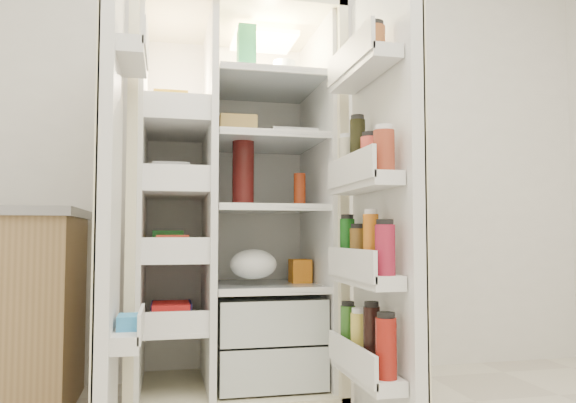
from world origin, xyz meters
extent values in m
cube|color=silver|center=(0.00, 2.00, 1.35)|extent=(4.00, 0.02, 2.70)
cube|color=beige|center=(-0.20, 1.93, 0.90)|extent=(0.92, 0.04, 1.80)
cube|color=beige|center=(-0.64, 1.60, 0.90)|extent=(0.04, 0.70, 1.80)
cube|color=beige|center=(0.24, 1.60, 0.90)|extent=(0.04, 0.70, 1.80)
cube|color=beige|center=(-0.20, 1.60, 1.78)|extent=(0.92, 0.70, 0.04)
cube|color=beige|center=(-0.20, 1.60, 0.04)|extent=(0.92, 0.70, 0.08)
cube|color=silver|center=(-0.20, 1.90, 0.92)|extent=(0.84, 0.02, 1.68)
cube|color=silver|center=(-0.61, 1.60, 0.92)|extent=(0.02, 0.62, 1.68)
cube|color=silver|center=(0.21, 1.60, 0.92)|extent=(0.02, 0.62, 1.68)
cube|color=silver|center=(-0.31, 1.60, 0.92)|extent=(0.03, 0.62, 1.68)
cube|color=#B5BEBA|center=(-0.04, 1.58, 0.18)|extent=(0.47, 0.52, 0.19)
cube|color=#B5BEBA|center=(-0.04, 1.58, 0.39)|extent=(0.47, 0.52, 0.19)
cube|color=#FFD18C|center=(-0.04, 1.65, 1.72)|extent=(0.30, 0.30, 0.02)
cube|color=white|center=(-0.46, 1.60, 0.35)|extent=(0.28, 0.58, 0.02)
cube|color=white|center=(-0.46, 1.60, 0.65)|extent=(0.28, 0.58, 0.02)
cube|color=white|center=(-0.46, 1.60, 0.95)|extent=(0.28, 0.58, 0.02)
cube|color=white|center=(-0.46, 1.60, 1.25)|extent=(0.28, 0.58, 0.02)
cube|color=silver|center=(-0.04, 1.60, 0.52)|extent=(0.49, 0.58, 0.01)
cube|color=silver|center=(-0.04, 1.60, 0.88)|extent=(0.49, 0.58, 0.01)
cube|color=silver|center=(-0.04, 1.60, 1.20)|extent=(0.49, 0.58, 0.02)
cube|color=silver|center=(-0.04, 1.60, 1.48)|extent=(0.49, 0.58, 0.02)
cube|color=red|center=(-0.46, 1.60, 0.41)|extent=(0.16, 0.20, 0.10)
cube|color=#258937|center=(-0.46, 1.60, 0.72)|extent=(0.14, 0.18, 0.12)
cube|color=silver|center=(-0.46, 1.60, 0.99)|extent=(0.20, 0.22, 0.07)
cube|color=gold|center=(-0.46, 1.60, 1.33)|extent=(0.15, 0.16, 0.14)
cube|color=navy|center=(-0.46, 1.60, 0.40)|extent=(0.18, 0.20, 0.09)
cube|color=#EE452A|center=(-0.46, 1.60, 0.71)|extent=(0.14, 0.18, 0.10)
cube|color=silver|center=(-0.46, 1.60, 1.02)|extent=(0.16, 0.16, 0.12)
sphere|color=orange|center=(-0.17, 1.50, 0.12)|extent=(0.07, 0.07, 0.07)
sphere|color=orange|center=(-0.08, 1.54, 0.12)|extent=(0.07, 0.07, 0.07)
sphere|color=orange|center=(0.02, 1.50, 0.12)|extent=(0.07, 0.07, 0.07)
sphere|color=orange|center=(-0.12, 1.64, 0.12)|extent=(0.07, 0.07, 0.07)
sphere|color=orange|center=(-0.02, 1.62, 0.12)|extent=(0.07, 0.07, 0.07)
sphere|color=orange|center=(0.08, 1.58, 0.12)|extent=(0.07, 0.07, 0.07)
sphere|color=orange|center=(-0.20, 1.58, 0.12)|extent=(0.07, 0.07, 0.07)
sphere|color=orange|center=(0.04, 1.64, 0.12)|extent=(0.07, 0.07, 0.07)
ellipsoid|color=#3C7D29|center=(-0.04, 1.60, 0.40)|extent=(0.26, 0.24, 0.11)
cylinder|color=#420F0E|center=(-0.16, 1.53, 1.04)|extent=(0.10, 0.10, 0.31)
cylinder|color=maroon|center=(0.10, 1.50, 0.97)|extent=(0.06, 0.06, 0.16)
cube|color=#21794A|center=(-0.15, 1.50, 1.61)|extent=(0.08, 0.08, 0.24)
cylinder|color=silver|center=(0.04, 1.54, 1.54)|extent=(0.11, 0.11, 0.10)
cylinder|color=olive|center=(-0.02, 1.66, 1.54)|extent=(0.08, 0.08, 0.10)
cube|color=white|center=(0.10, 1.56, 1.24)|extent=(0.24, 0.10, 0.06)
cube|color=#AB8744|center=(-0.18, 1.52, 1.26)|extent=(0.17, 0.09, 0.10)
ellipsoid|color=white|center=(-0.11, 1.53, 0.60)|extent=(0.22, 0.20, 0.14)
cube|color=orange|center=(0.14, 1.65, 0.58)|extent=(0.09, 0.11, 0.11)
cube|color=silver|center=(-0.70, 1.05, 0.90)|extent=(0.05, 0.40, 1.72)
cube|color=beige|center=(-0.72, 1.05, 0.90)|extent=(0.01, 0.40, 1.72)
cube|color=silver|center=(-0.63, 1.05, 0.40)|extent=(0.09, 0.32, 0.06)
cube|color=silver|center=(-0.63, 1.05, 1.40)|extent=(0.09, 0.32, 0.06)
cube|color=#338CCC|center=(-0.63, 1.05, 0.43)|extent=(0.07, 0.12, 0.10)
cube|color=silver|center=(0.30, 0.96, 0.90)|extent=(0.05, 0.58, 1.72)
cube|color=beige|center=(0.33, 0.96, 0.90)|extent=(0.01, 0.58, 1.72)
cube|color=silver|center=(0.22, 0.96, 0.26)|extent=(0.11, 0.50, 0.05)
cube|color=silver|center=(0.22, 0.96, 0.60)|extent=(0.11, 0.50, 0.05)
cube|color=silver|center=(0.22, 0.96, 0.95)|extent=(0.11, 0.50, 0.05)
cube|color=silver|center=(0.22, 0.96, 1.38)|extent=(0.11, 0.50, 0.05)
cylinder|color=maroon|center=(0.22, 0.76, 0.39)|extent=(0.07, 0.07, 0.20)
cylinder|color=black|center=(0.22, 0.89, 0.40)|extent=(0.06, 0.06, 0.22)
cylinder|color=gold|center=(0.22, 1.02, 0.38)|extent=(0.06, 0.06, 0.18)
cylinder|color=#306521|center=(0.22, 1.15, 0.38)|extent=(0.06, 0.06, 0.19)
cylinder|color=maroon|center=(0.22, 0.76, 0.71)|extent=(0.07, 0.07, 0.17)
cylinder|color=#BE6316|center=(0.22, 0.89, 0.73)|extent=(0.06, 0.06, 0.21)
cylinder|color=brown|center=(0.22, 1.02, 0.70)|extent=(0.07, 0.07, 0.16)
cylinder|color=#125013|center=(0.22, 1.15, 0.72)|extent=(0.06, 0.06, 0.20)
cylinder|color=maroon|center=(0.22, 0.76, 1.04)|extent=(0.07, 0.07, 0.14)
cylinder|color=#C94133|center=(0.22, 0.89, 1.04)|extent=(0.07, 0.07, 0.14)
cylinder|color=black|center=(0.22, 1.02, 1.09)|extent=(0.06, 0.06, 0.23)
cylinder|color=#BFB99D|center=(0.22, 1.15, 1.06)|extent=(0.06, 0.06, 0.18)
cylinder|color=brown|center=(0.22, 0.84, 1.45)|extent=(0.08, 0.08, 0.10)
camera|label=1|loc=(-0.50, -0.96, 0.76)|focal=34.00mm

